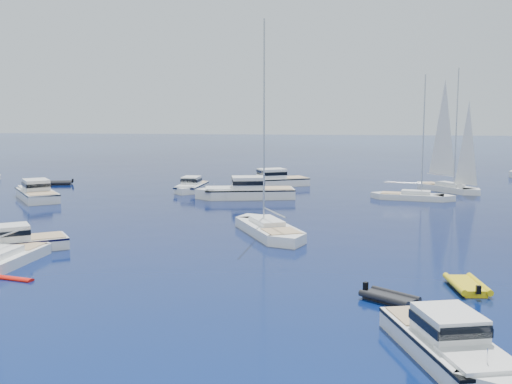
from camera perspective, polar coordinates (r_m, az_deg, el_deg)
ground at (r=36.25m, az=-1.78°, el=-8.52°), size 400.00×400.00×0.00m
motor_cruiser_near at (r=27.52m, az=17.04°, el=-14.22°), size 5.40×9.93×2.49m
motor_cruiser_left at (r=48.10m, az=-21.54°, el=-5.00°), size 9.11×7.44×2.39m
motor_cruiser_centre at (r=70.66m, az=-0.91°, el=-0.56°), size 12.30×6.01×3.10m
motor_cruiser_far_l at (r=74.05m, az=-19.16°, el=-0.61°), size 9.04×10.68×2.84m
motor_cruiser_distant at (r=81.60m, az=1.29°, el=0.55°), size 11.22×7.83×2.86m
motor_cruiser_horizon at (r=77.11m, az=-5.87°, el=0.09°), size 2.96×8.61×2.23m
sailboat_fore at (r=44.00m, az=-21.84°, el=-6.17°), size 3.35×10.80×15.67m
sailboat_mid_r at (r=50.71m, az=1.14°, el=-3.83°), size 7.91×12.18×17.62m
sailboat_centre at (r=71.66m, az=13.88°, el=-0.67°), size 9.88×4.31×14.08m
sailboat_sails_r at (r=80.09m, az=16.82°, el=0.09°), size 8.52×9.79×15.21m
tender_yellow at (r=37.68m, az=18.45°, el=-8.29°), size 2.47×4.00×0.95m
tender_grey_near at (r=34.25m, az=11.92°, el=-9.65°), size 3.50×3.31×0.95m
tender_grey_far at (r=87.02m, az=-17.46°, el=0.64°), size 4.40×3.03×0.95m
kayak_orange at (r=40.55m, az=-21.40°, el=-7.30°), size 3.41×1.36×0.30m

